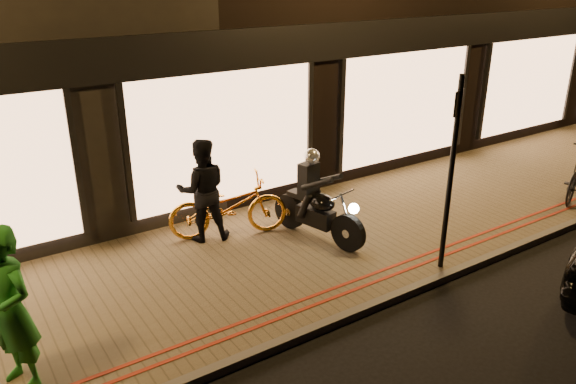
# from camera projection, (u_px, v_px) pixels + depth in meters

# --- Properties ---
(ground) EXTENTS (90.00, 90.00, 0.00)m
(ground) POSITION_uv_depth(u_px,v_px,m) (363.00, 316.00, 7.74)
(ground) COLOR black
(ground) RESTS_ON ground
(sidewalk) EXTENTS (50.00, 4.00, 0.12)m
(sidewalk) POSITION_uv_depth(u_px,v_px,m) (284.00, 255.00, 9.27)
(sidewalk) COLOR brown
(sidewalk) RESTS_ON ground
(kerb_stone) EXTENTS (50.00, 0.14, 0.12)m
(kerb_stone) POSITION_uv_depth(u_px,v_px,m) (361.00, 311.00, 7.76)
(kerb_stone) COLOR #59544C
(kerb_stone) RESTS_ON ground
(red_kerb_lines) EXTENTS (50.00, 0.26, 0.01)m
(red_kerb_lines) POSITION_uv_depth(u_px,v_px,m) (339.00, 291.00, 8.12)
(red_kerb_lines) COLOR maroon
(red_kerb_lines) RESTS_ON sidewalk
(motorcycle) EXTENTS (0.71, 1.91, 1.59)m
(motorcycle) POSITION_uv_depth(u_px,v_px,m) (316.00, 205.00, 9.51)
(motorcycle) COLOR black
(motorcycle) RESTS_ON sidewalk
(sign_post) EXTENTS (0.33, 0.17, 3.00)m
(sign_post) POSITION_uv_depth(u_px,v_px,m) (452.00, 165.00, 8.19)
(sign_post) COLOR black
(sign_post) RESTS_ON sidewalk
(bicycle_gold) EXTENTS (2.17, 1.34, 1.08)m
(bicycle_gold) POSITION_uv_depth(u_px,v_px,m) (228.00, 206.00, 9.64)
(bicycle_gold) COLOR orange
(bicycle_gold) RESTS_ON sidewalk
(person_green) EXTENTS (0.72, 0.83, 1.91)m
(person_green) POSITION_uv_depth(u_px,v_px,m) (10.00, 310.00, 5.99)
(person_green) COLOR #1B681D
(person_green) RESTS_ON sidewalk
(person_dark) EXTENTS (1.04, 0.92, 1.78)m
(person_dark) POSITION_uv_depth(u_px,v_px,m) (202.00, 190.00, 9.40)
(person_dark) COLOR black
(person_dark) RESTS_ON sidewalk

